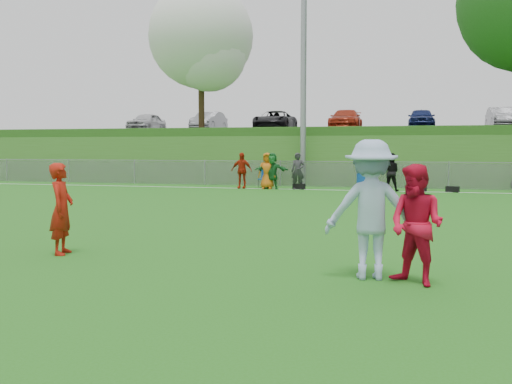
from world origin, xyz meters
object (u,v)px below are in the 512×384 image
(player_red_left, at_px, (62,209))
(player_blue, at_px, (371,210))
(player_red_center, at_px, (417,225))
(recycling_bin, at_px, (364,181))

(player_red_left, xyz_separation_m, player_blue, (5.55, -0.53, 0.20))
(player_red_left, relative_size, player_red_center, 0.97)
(player_red_left, relative_size, player_blue, 0.81)
(player_red_center, relative_size, player_blue, 0.83)
(player_red_left, bearing_deg, player_red_center, -112.07)
(player_red_center, distance_m, player_blue, 0.72)
(player_red_left, distance_m, player_blue, 5.58)
(player_blue, bearing_deg, player_red_left, -15.22)
(player_red_center, distance_m, recycling_bin, 17.27)
(player_red_center, height_order, player_blue, player_blue)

